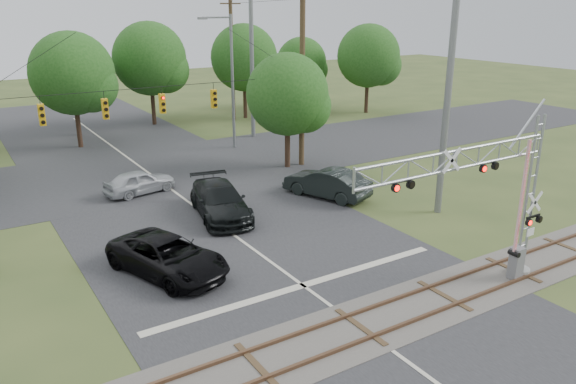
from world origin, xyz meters
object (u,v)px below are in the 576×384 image
car_dark (220,201)px  streetlight (230,75)px  sedan_silver (140,182)px  pickup_black (168,256)px  crossing_gantry (486,192)px  traffic_signal_span (177,91)px

car_dark → streetlight: streetlight is taller
sedan_silver → pickup_black: bearing=157.6°
crossing_gantry → streetlight: streetlight is taller
traffic_signal_span → streetlight: 9.49m
crossing_gantry → car_dark: (-4.67, 12.41, -3.16)m
car_dark → streetlight: 15.21m
sedan_silver → streetlight: bearing=-64.0°
pickup_black → streetlight: (11.65, 17.44, 4.66)m
streetlight → car_dark: bearing=-119.1°
sedan_silver → crossing_gantry: bearing=-169.3°
sedan_silver → streetlight: (9.37, 6.87, 4.73)m
traffic_signal_span → car_dark: (-0.35, -5.95, -4.80)m
car_dark → streetlight: (7.05, 12.67, 4.59)m
pickup_black → car_dark: (4.60, 4.78, 0.07)m
traffic_signal_span → streetlight: traffic_signal_span is taller
pickup_black → traffic_signal_span: bearing=46.5°
traffic_signal_span → pickup_black: size_ratio=3.50×
traffic_signal_span → sedan_silver: (-2.67, -0.15, -4.94)m
pickup_black → car_dark: size_ratio=0.96×
crossing_gantry → car_dark: 13.63m
traffic_signal_span → pickup_black: 12.78m
traffic_signal_span → pickup_black: traffic_signal_span is taller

